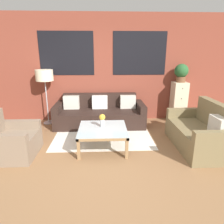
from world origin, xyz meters
TOP-DOWN VIEW (x-y plane):
  - ground_plane at (0.00, 0.00)m, footprint 16.00×16.00m
  - wall_back_brick at (0.00, 2.44)m, footprint 8.40×0.09m
  - rug at (-0.04, 1.20)m, footprint 2.18×1.52m
  - couch_dark at (-0.11, 1.95)m, footprint 2.26×0.88m
  - settee_vintage at (1.88, 0.54)m, footprint 0.80×1.49m
  - armchair_corner at (-1.70, 0.38)m, footprint 0.80×0.84m
  - coffee_table at (-0.04, 0.61)m, footprint 0.93×0.93m
  - floor_lamp at (-1.50, 2.14)m, footprint 0.44×0.44m
  - drawer_cabinet at (2.02, 2.17)m, footprint 0.37×0.40m
  - potted_plant at (2.02, 2.17)m, footprint 0.36×0.36m
  - flower_vase at (-0.04, 0.69)m, footprint 0.12×0.12m

SIDE VIEW (x-z plane):
  - ground_plane at x=0.00m, z-range 0.00..0.00m
  - rug at x=-0.04m, z-range 0.00..0.00m
  - armchair_corner at x=-1.70m, z-range -0.14..0.70m
  - couch_dark at x=-0.11m, z-range -0.11..0.67m
  - settee_vintage at x=1.88m, z-range -0.15..0.77m
  - coffee_table at x=-0.04m, z-range 0.15..0.57m
  - drawer_cabinet at x=2.02m, z-range 0.00..1.07m
  - flower_vase at x=-0.04m, z-range 0.44..0.70m
  - floor_lamp at x=-1.50m, z-range 0.52..1.94m
  - potted_plant at x=2.02m, z-range 1.10..1.57m
  - wall_back_brick at x=0.00m, z-range 0.01..2.81m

